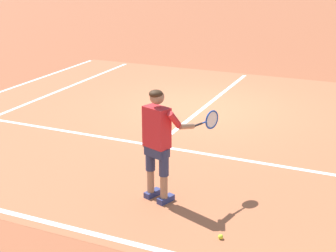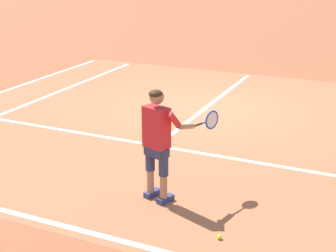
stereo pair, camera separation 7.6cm
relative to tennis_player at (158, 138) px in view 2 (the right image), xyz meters
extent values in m
plane|color=#9E5133|center=(-0.98, 4.71, -0.99)|extent=(80.00, 80.00, 0.00)
cube|color=#B2603D|center=(-0.98, 3.57, -0.99)|extent=(10.98, 10.01, 0.00)
cube|color=white|center=(-0.98, -1.24, -0.99)|extent=(10.98, 0.10, 0.01)
cube|color=white|center=(-0.98, 1.97, -0.99)|extent=(8.23, 0.10, 0.01)
cube|color=white|center=(-0.98, 5.17, -0.99)|extent=(0.10, 6.40, 0.01)
cube|color=white|center=(-5.10, 3.57, -0.99)|extent=(0.10, 9.61, 0.01)
cube|color=navy|center=(-0.13, 0.06, -0.94)|extent=(0.20, 0.30, 0.09)
cube|color=navy|center=(0.13, -0.03, -0.94)|extent=(0.20, 0.30, 0.09)
cylinder|color=#A37556|center=(-0.15, 0.02, -0.72)|extent=(0.11, 0.11, 0.36)
cylinder|color=#2D3351|center=(-0.15, 0.02, -0.33)|extent=(0.14, 0.14, 0.41)
cylinder|color=#A37556|center=(0.11, -0.07, -0.72)|extent=(0.11, 0.11, 0.36)
cylinder|color=#2D3351|center=(0.11, -0.07, -0.33)|extent=(0.14, 0.14, 0.41)
cube|color=#2D3351|center=(-0.02, -0.02, -0.17)|extent=(0.39, 0.30, 0.20)
cube|color=red|center=(-0.02, -0.02, 0.17)|extent=(0.43, 0.34, 0.60)
cylinder|color=#A37556|center=(-0.24, 0.06, 0.12)|extent=(0.09, 0.09, 0.62)
cylinder|color=red|center=(0.26, -0.03, 0.32)|extent=(0.17, 0.28, 0.29)
cylinder|color=#A37556|center=(0.37, 0.15, 0.18)|extent=(0.17, 0.30, 0.14)
sphere|color=#A37556|center=(-0.01, -0.01, 0.62)|extent=(0.21, 0.21, 0.21)
ellipsoid|color=#382314|center=(-0.02, -0.03, 0.67)|extent=(0.26, 0.26, 0.12)
cylinder|color=#232326|center=(0.46, 0.36, 0.15)|extent=(0.10, 0.20, 0.03)
cylinder|color=#1E479E|center=(0.51, 0.50, 0.15)|extent=(0.06, 0.10, 0.02)
torus|color=#1E479E|center=(0.58, 0.67, 0.15)|extent=(0.13, 0.29, 0.30)
cylinder|color=silver|center=(0.58, 0.67, 0.15)|extent=(0.09, 0.24, 0.25)
sphere|color=#CCE02D|center=(1.19, -0.67, -0.96)|extent=(0.07, 0.07, 0.07)
camera|label=1|loc=(2.82, -6.06, 2.51)|focal=52.96mm
camera|label=2|loc=(2.89, -6.03, 2.51)|focal=52.96mm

